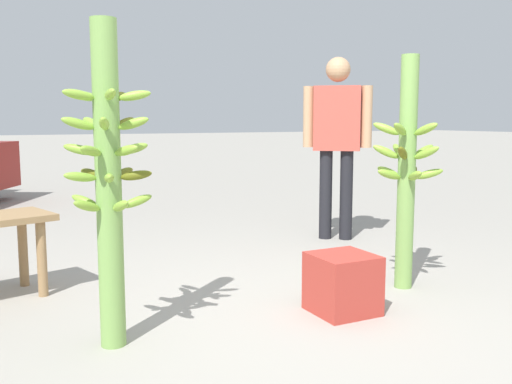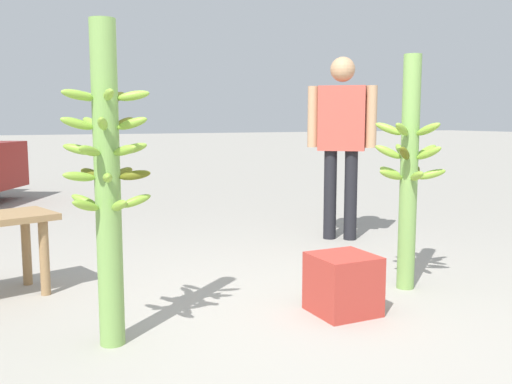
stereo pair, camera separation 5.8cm
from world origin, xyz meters
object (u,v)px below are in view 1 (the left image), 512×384
banana_stalk_center (407,168)px  produce_crate (343,283)px  banana_stalk_left (108,178)px  vendor_person (337,132)px

banana_stalk_center → produce_crate: size_ratio=4.45×
produce_crate → banana_stalk_left: bearing=175.1°
vendor_person → produce_crate: 2.20m
vendor_person → produce_crate: vendor_person is taller
banana_stalk_center → produce_crate: 0.92m
banana_stalk_center → vendor_person: size_ratio=0.91×
produce_crate → banana_stalk_center: bearing=19.2°
banana_stalk_left → produce_crate: size_ratio=4.62×
vendor_person → banana_stalk_center: bearing=-69.7°
banana_stalk_left → produce_crate: bearing=-4.9°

